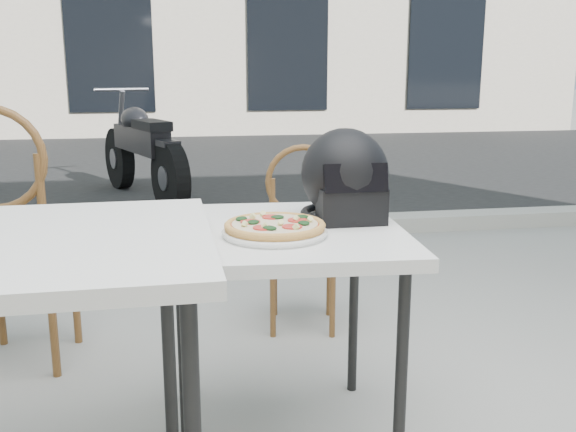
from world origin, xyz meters
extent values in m
cube|color=black|center=(0.00, 7.00, 0.00)|extent=(30.00, 8.00, 0.00)
cube|color=#AAA89F|center=(0.00, 3.00, 0.06)|extent=(30.00, 0.25, 0.12)
cube|color=black|center=(-1.70, 10.98, 1.60)|extent=(1.60, 0.08, 2.20)
cube|color=black|center=(1.70, 10.98, 1.60)|extent=(1.60, 0.08, 2.20)
cube|color=black|center=(5.00, 10.98, 1.60)|extent=(1.60, 0.08, 2.20)
cube|color=white|center=(-0.23, 0.15, 0.75)|extent=(0.86, 0.86, 0.04)
cylinder|color=black|center=(-0.58, -0.16, 0.36)|extent=(0.04, 0.04, 0.73)
cylinder|color=black|center=(0.09, -0.20, 0.36)|extent=(0.04, 0.04, 0.73)
cylinder|color=black|center=(-0.54, 0.50, 0.36)|extent=(0.04, 0.04, 0.73)
cylinder|color=black|center=(0.13, 0.46, 0.36)|extent=(0.04, 0.04, 0.73)
cylinder|color=white|center=(-0.25, 0.05, 0.78)|extent=(0.35, 0.35, 0.01)
torus|color=white|center=(-0.25, 0.05, 0.78)|extent=(0.36, 0.36, 0.02)
cylinder|color=#D69C4E|center=(-0.25, 0.05, 0.80)|extent=(0.33, 0.33, 0.01)
torus|color=#D69C4E|center=(-0.25, 0.05, 0.80)|extent=(0.33, 0.33, 0.02)
cylinder|color=red|center=(-0.25, 0.05, 0.80)|extent=(0.29, 0.29, 0.00)
cylinder|color=beige|center=(-0.25, 0.05, 0.81)|extent=(0.28, 0.28, 0.00)
cylinder|color=red|center=(-0.18, 0.06, 0.81)|extent=(0.07, 0.07, 0.00)
cylinder|color=red|center=(-0.25, 0.12, 0.81)|extent=(0.07, 0.07, 0.00)
cylinder|color=red|center=(-0.32, 0.07, 0.81)|extent=(0.07, 0.07, 0.00)
cylinder|color=red|center=(-0.29, -0.02, 0.81)|extent=(0.07, 0.07, 0.00)
cylinder|color=red|center=(-0.21, -0.02, 0.81)|extent=(0.07, 0.07, 0.00)
ellipsoid|color=#123415|center=(-0.23, 0.11, 0.81)|extent=(0.05, 0.04, 0.01)
ellipsoid|color=#123415|center=(-0.32, 0.05, 0.81)|extent=(0.05, 0.06, 0.01)
ellipsoid|color=#123415|center=(-0.17, 0.01, 0.81)|extent=(0.04, 0.05, 0.01)
ellipsoid|color=#123415|center=(-0.28, -0.03, 0.81)|extent=(0.06, 0.05, 0.01)
ellipsoid|color=#123415|center=(-0.15, 0.10, 0.81)|extent=(0.05, 0.04, 0.01)
ellipsoid|color=#123415|center=(-0.35, 0.10, 0.81)|extent=(0.05, 0.06, 0.01)
cylinder|color=#E3E28B|center=(-0.24, 0.01, 0.82)|extent=(0.02, 0.02, 0.02)
cylinder|color=#E3E28B|center=(-0.31, 0.12, 0.82)|extent=(0.03, 0.03, 0.02)
cylinder|color=#E3E28B|center=(-0.18, 0.06, 0.82)|extent=(0.03, 0.03, 0.02)
cylinder|color=#E3E28B|center=(-0.27, 0.15, 0.82)|extent=(0.02, 0.03, 0.02)
cylinder|color=#E3E28B|center=(-0.20, -0.04, 0.82)|extent=(0.03, 0.02, 0.02)
cylinder|color=#E3E28B|center=(-0.35, 0.02, 0.82)|extent=(0.03, 0.03, 0.02)
cylinder|color=#E3E28B|center=(-0.14, 0.04, 0.82)|extent=(0.02, 0.03, 0.02)
cylinder|color=#E3E28B|center=(-0.29, -0.02, 0.82)|extent=(0.03, 0.02, 0.02)
ellipsoid|color=black|center=(0.03, 0.26, 0.92)|extent=(0.30, 0.32, 0.31)
cube|color=black|center=(0.03, 0.16, 0.83)|extent=(0.22, 0.11, 0.12)
torus|color=black|center=(0.03, 0.26, 0.79)|extent=(0.31, 0.31, 0.03)
cube|color=black|center=(0.03, 0.12, 0.93)|extent=(0.21, 0.04, 0.10)
cube|color=brown|center=(0.06, 1.16, 0.41)|extent=(0.42, 0.42, 0.03)
cylinder|color=brown|center=(0.23, 1.28, 0.20)|extent=(0.03, 0.03, 0.40)
cylinder|color=brown|center=(-0.06, 1.33, 0.20)|extent=(0.03, 0.03, 0.40)
cylinder|color=brown|center=(0.18, 0.99, 0.20)|extent=(0.03, 0.03, 0.40)
cylinder|color=brown|center=(-0.11, 1.04, 0.20)|extent=(0.03, 0.03, 0.40)
cylinder|color=brown|center=(0.17, 0.98, 0.59)|extent=(0.03, 0.03, 0.38)
cylinder|color=brown|center=(-0.11, 1.04, 0.59)|extent=(0.03, 0.03, 0.38)
torus|color=brown|center=(0.03, 1.01, 0.77)|extent=(0.35, 0.09, 0.35)
cube|color=white|center=(-0.90, -0.16, 0.82)|extent=(0.91, 0.91, 0.04)
cylinder|color=black|center=(-0.54, 0.22, 0.40)|extent=(0.04, 0.04, 0.80)
cube|color=brown|center=(-1.23, 0.99, 0.49)|extent=(0.48, 0.48, 0.04)
cylinder|color=brown|center=(-1.03, 1.14, 0.24)|extent=(0.04, 0.04, 0.48)
cylinder|color=brown|center=(-1.07, 0.79, 0.24)|extent=(0.04, 0.04, 0.48)
cylinder|color=brown|center=(-1.08, 0.78, 0.72)|extent=(0.04, 0.04, 0.46)
cylinder|color=black|center=(-1.16, 5.37, 0.33)|extent=(0.36, 0.66, 0.66)
cylinder|color=slate|center=(-1.16, 5.37, 0.33)|extent=(0.22, 0.26, 0.22)
cylinder|color=black|center=(-0.60, 3.93, 0.33)|extent=(0.36, 0.66, 0.66)
cylinder|color=slate|center=(-0.60, 3.93, 0.33)|extent=(0.22, 0.26, 0.22)
cube|color=black|center=(-0.88, 4.65, 0.61)|extent=(0.60, 1.15, 0.24)
ellipsoid|color=black|center=(-0.94, 4.81, 0.79)|extent=(0.40, 0.52, 0.25)
cube|color=black|center=(-0.76, 4.34, 0.77)|extent=(0.40, 0.59, 0.09)
cylinder|color=slate|center=(-1.13, 5.29, 0.68)|extent=(0.17, 0.35, 0.78)
cylinder|color=slate|center=(-1.08, 5.17, 1.08)|extent=(0.55, 0.24, 0.04)
cube|color=black|center=(-0.61, 3.95, 0.64)|extent=(0.23, 0.28, 0.06)
camera|label=1|loc=(-0.54, -1.85, 1.27)|focal=40.00mm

